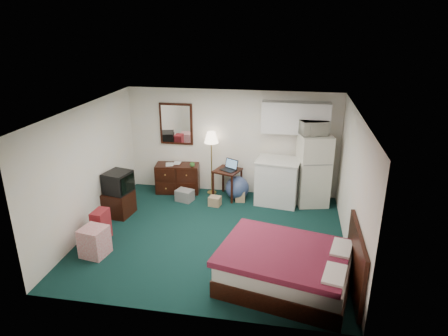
% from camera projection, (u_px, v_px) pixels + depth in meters
% --- Properties ---
extents(floor, '(5.00, 4.50, 0.01)m').
position_uv_depth(floor, '(214.00, 236.00, 7.83)').
color(floor, black).
rests_on(floor, ground).
extents(ceiling, '(5.00, 4.50, 0.01)m').
position_uv_depth(ceiling, '(213.00, 110.00, 6.95)').
color(ceiling, white).
rests_on(ceiling, walls).
extents(walls, '(5.01, 4.51, 2.50)m').
position_uv_depth(walls, '(213.00, 177.00, 7.39)').
color(walls, white).
rests_on(walls, floor).
extents(mirror, '(0.80, 0.06, 1.00)m').
position_uv_depth(mirror, '(176.00, 124.00, 9.52)').
color(mirror, white).
rests_on(mirror, walls).
extents(upper_cabinets, '(1.50, 0.35, 0.70)m').
position_uv_depth(upper_cabinets, '(296.00, 118.00, 8.82)').
color(upper_cabinets, white).
rests_on(upper_cabinets, walls).
extents(headboard, '(0.06, 1.56, 1.00)m').
position_uv_depth(headboard, '(356.00, 262.00, 6.04)').
color(headboard, black).
rests_on(headboard, walls).
extents(dresser, '(1.09, 0.60, 0.71)m').
position_uv_depth(dresser, '(178.00, 178.00, 9.74)').
color(dresser, black).
rests_on(dresser, floor).
extents(floor_lamp, '(0.36, 0.36, 1.54)m').
position_uv_depth(floor_lamp, '(212.00, 163.00, 9.53)').
color(floor_lamp, tan).
rests_on(floor_lamp, floor).
extents(desk, '(0.70, 0.70, 0.70)m').
position_uv_depth(desk, '(227.00, 184.00, 9.43)').
color(desk, black).
rests_on(desk, floor).
extents(exercise_ball, '(0.67, 0.67, 0.55)m').
position_uv_depth(exercise_ball, '(237.00, 188.00, 9.37)').
color(exercise_ball, navy).
rests_on(exercise_ball, floor).
extents(kitchen_counter, '(1.02, 0.83, 1.01)m').
position_uv_depth(kitchen_counter, '(278.00, 182.00, 9.10)').
color(kitchen_counter, white).
rests_on(kitchen_counter, floor).
extents(fridge, '(0.81, 0.81, 1.63)m').
position_uv_depth(fridge, '(313.00, 170.00, 8.97)').
color(fridge, silver).
rests_on(fridge, floor).
extents(bed, '(2.23, 1.91, 0.62)m').
position_uv_depth(bed, '(286.00, 268.00, 6.29)').
color(bed, '#400A14').
rests_on(bed, floor).
extents(tv_stand, '(0.59, 0.63, 0.52)m').
position_uv_depth(tv_stand, '(119.00, 203.00, 8.61)').
color(tv_stand, black).
rests_on(tv_stand, floor).
extents(suitcase, '(0.26, 0.39, 0.61)m').
position_uv_depth(suitcase, '(101.00, 225.00, 7.61)').
color(suitcase, '#5C0811').
rests_on(suitcase, floor).
extents(retail_box, '(0.49, 0.49, 0.54)m').
position_uv_depth(retail_box, '(94.00, 242.00, 7.12)').
color(retail_box, white).
rests_on(retail_box, floor).
extents(file_bin, '(0.45, 0.38, 0.27)m').
position_uv_depth(file_bin, '(185.00, 195.00, 9.32)').
color(file_bin, gray).
rests_on(file_bin, floor).
extents(cardboard_box_a, '(0.29, 0.26, 0.22)m').
position_uv_depth(cardboard_box_a, '(215.00, 201.00, 9.08)').
color(cardboard_box_a, tan).
rests_on(cardboard_box_a, floor).
extents(cardboard_box_b, '(0.24, 0.27, 0.26)m').
position_uv_depth(cardboard_box_b, '(240.00, 195.00, 9.32)').
color(cardboard_box_b, tan).
rests_on(cardboard_box_b, floor).
extents(laptop, '(0.45, 0.42, 0.24)m').
position_uv_depth(laptop, '(228.00, 166.00, 9.22)').
color(laptop, black).
rests_on(laptop, desk).
extents(crt_tv, '(0.61, 0.63, 0.46)m').
position_uv_depth(crt_tv, '(118.00, 182.00, 8.45)').
color(crt_tv, black).
rests_on(crt_tv, tv_stand).
extents(microwave, '(0.66, 0.51, 0.39)m').
position_uv_depth(microwave, '(313.00, 126.00, 8.62)').
color(microwave, silver).
rests_on(microwave, fridge).
extents(book_a, '(0.18, 0.07, 0.25)m').
position_uv_depth(book_a, '(166.00, 160.00, 9.54)').
color(book_a, tan).
rests_on(book_a, dresser).
extents(book_b, '(0.18, 0.03, 0.24)m').
position_uv_depth(book_b, '(173.00, 159.00, 9.66)').
color(book_b, tan).
rests_on(book_b, dresser).
extents(mug, '(0.12, 0.10, 0.12)m').
position_uv_depth(mug, '(192.00, 164.00, 9.46)').
color(mug, '#407A34').
rests_on(mug, dresser).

